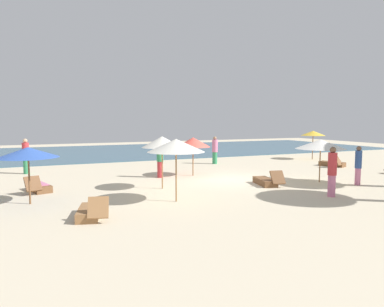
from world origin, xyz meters
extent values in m
plane|color=beige|center=(0.00, 0.00, 0.00)|extent=(60.00, 60.00, 0.00)
cube|color=#3D6075|center=(0.00, 17.00, 0.03)|extent=(48.00, 16.00, 0.06)
cylinder|color=brown|center=(10.12, 5.15, 1.02)|extent=(0.06, 0.06, 2.03)
cone|color=gold|center=(10.12, 5.15, 1.91)|extent=(1.73, 1.73, 0.35)
cylinder|color=olive|center=(-3.84, -3.31, 1.08)|extent=(0.05, 0.05, 2.17)
cone|color=silver|center=(-3.84, -3.31, 1.99)|extent=(2.02, 2.02, 0.46)
cylinder|color=brown|center=(-8.56, -1.62, 0.95)|extent=(0.06, 0.06, 1.91)
cone|color=#3359B2|center=(-8.56, -1.62, 1.78)|extent=(2.02, 2.02, 0.35)
cylinder|color=olive|center=(-0.94, 1.77, 0.96)|extent=(0.06, 0.06, 1.93)
cone|color=#D84C3F|center=(-0.94, 1.77, 1.73)|extent=(1.78, 1.78, 0.49)
cylinder|color=olive|center=(-3.53, -0.89, 1.07)|extent=(0.05, 0.05, 2.15)
cone|color=silver|center=(-3.53, -0.89, 1.97)|extent=(1.70, 1.70, 0.46)
cylinder|color=brown|center=(3.64, -2.35, 0.96)|extent=(0.05, 0.05, 1.93)
cone|color=white|center=(3.64, -2.35, 1.76)|extent=(2.26, 2.26, 0.43)
cube|color=brown|center=(8.47, 1.63, 0.14)|extent=(1.08, 1.62, 0.28)
cube|color=brown|center=(8.22, 0.97, 0.43)|extent=(0.68, 0.60, 0.57)
cube|color=brown|center=(0.92, -1.90, 0.14)|extent=(0.93, 1.60, 0.28)
cube|color=brown|center=(1.08, -2.58, 0.42)|extent=(0.66, 0.58, 0.55)
cube|color=brown|center=(-8.27, 0.65, 0.14)|extent=(1.01, 1.61, 0.28)
cube|color=brown|center=(-8.48, -0.02, 0.43)|extent=(0.68, 0.60, 0.56)
cube|color=#D17299|center=(-8.27, 0.65, 0.30)|extent=(0.80, 1.15, 0.03)
cube|color=olive|center=(-6.93, -4.13, 0.14)|extent=(0.94, 1.60, 0.28)
cube|color=olive|center=(-6.77, -4.81, 0.43)|extent=(0.66, 0.56, 0.57)
cylinder|color=#D17299|center=(4.65, -3.59, 0.37)|extent=(0.28, 0.28, 0.75)
cylinder|color=#2D4C8C|center=(4.65, -3.59, 1.14)|extent=(0.33, 0.33, 0.78)
sphere|color=brown|center=(4.65, -3.59, 1.62)|extent=(0.21, 0.21, 0.21)
cylinder|color=#D17299|center=(1.79, -4.91, 0.41)|extent=(0.39, 0.39, 0.81)
cylinder|color=#BF3338|center=(1.79, -4.91, 1.24)|extent=(0.46, 0.46, 0.85)
sphere|color=brown|center=(1.79, -4.91, 1.77)|extent=(0.23, 0.23, 0.23)
cylinder|color=#BF3338|center=(-2.70, 1.85, 0.40)|extent=(0.38, 0.38, 0.81)
cylinder|color=#338C59|center=(-2.70, 1.85, 1.23)|extent=(0.44, 0.44, 0.84)
sphere|color=#A37556|center=(-2.70, 1.85, 1.76)|extent=(0.23, 0.23, 0.23)
cylinder|color=#338C59|center=(-8.85, 5.90, 0.41)|extent=(0.41, 0.41, 0.82)
cylinder|color=#BF3338|center=(-8.85, 5.90, 1.24)|extent=(0.49, 0.49, 0.85)
sphere|color=tan|center=(-8.85, 5.90, 1.77)|extent=(0.23, 0.23, 0.23)
cylinder|color=#338C59|center=(2.35, 5.66, 0.39)|extent=(0.39, 0.39, 0.78)
cylinder|color=#D17299|center=(2.35, 5.66, 1.18)|extent=(0.46, 0.46, 0.81)
sphere|color=#A37556|center=(2.35, 5.66, 1.69)|extent=(0.22, 0.22, 0.22)
camera|label=1|loc=(-8.25, -14.68, 2.87)|focal=32.89mm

